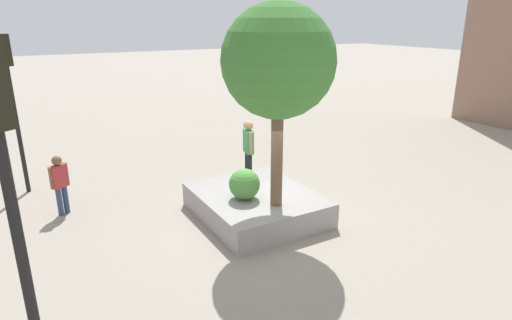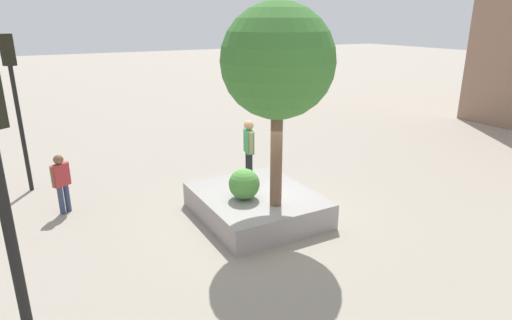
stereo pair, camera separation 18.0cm
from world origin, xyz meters
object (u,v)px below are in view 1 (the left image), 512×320
Objects in this scene: traffic_light_corner at (11,88)px; planter_ledge at (256,205)px; skateboarder at (248,146)px; bystander_watching at (60,181)px; plaza_tree at (278,62)px; traffic_light_median at (9,195)px; skateboard at (249,181)px.

planter_ledge is at bearing -134.05° from traffic_light_corner.
bystander_watching is at bearing 67.11° from skateboarder.
plaza_tree is 6.42m from bystander_watching.
plaza_tree is at bearing -138.19° from traffic_light_corner.
traffic_light_median is (-4.13, 5.27, 2.90)m from planter_ledge.
plaza_tree is 2.80× the size of skateboarder.
planter_ledge is 0.69× the size of traffic_light_median.
planter_ledge is 3.78m from plaza_tree.
plaza_tree is at bearing -58.37° from traffic_light_median.
planter_ledge is at bearing 165.15° from skateboard.
skateboard is at bearing -48.22° from traffic_light_median.
plaza_tree is at bearing -174.97° from planter_ledge.
plaza_tree is 1.03× the size of traffic_light_corner.
traffic_light_median reaches higher than planter_ledge.
planter_ledge is 0.70× the size of plaza_tree.
planter_ledge is at bearing -121.62° from bystander_watching.
planter_ledge is 7.54m from traffic_light_corner.
traffic_light_corner reaches higher than skateboarder.
traffic_light_median is 2.96× the size of bystander_watching.
traffic_light_median is at bearing 131.78° from skateboard.
skateboarder reaches higher than skateboard.
traffic_light_corner is at bearing 41.81° from plaza_tree.
skateboard is 0.50× the size of bystander_watching.
skateboard is 0.48× the size of skateboarder.
skateboarder is (1.59, -0.13, -2.33)m from plaza_tree.
traffic_light_corner is at bearing -1.46° from traffic_light_median.
plaza_tree is 5.76× the size of skateboard.
bystander_watching is at bearing 51.46° from plaza_tree.
skateboard is at bearing -128.20° from traffic_light_corner.
plaza_tree reaches higher than traffic_light_corner.
skateboarder is 4.97m from bystander_watching.
traffic_light_corner reaches higher than bystander_watching.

